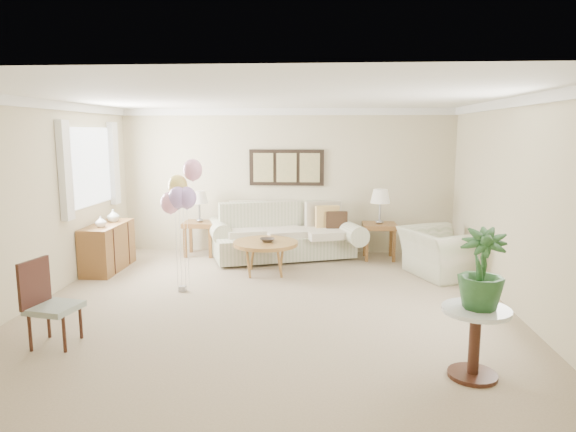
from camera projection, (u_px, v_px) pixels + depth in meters
The scene contains 18 objects.
ground_plane at pixel (271, 304), 6.58m from camera, with size 6.00×6.00×0.00m, color tan.
room_shell at pixel (262, 177), 6.42m from camera, with size 6.04×6.04×2.60m.
wall_art_triptych at pixel (287, 168), 9.25m from camera, with size 1.35×0.06×0.65m.
sofa at pixel (284, 236), 8.98m from camera, with size 2.91×1.70×0.96m.
end_table_left at pixel (200, 227), 9.13m from camera, with size 0.56×0.51×0.61m.
end_table_right at pixel (379, 229), 8.86m from camera, with size 0.57×0.52×0.62m.
lamp_left at pixel (199, 198), 9.04m from camera, with size 0.31×0.31×0.55m.
lamp_right at pixel (380, 197), 8.77m from camera, with size 0.34×0.34×0.60m.
coffee_table at pixel (266, 244), 7.93m from camera, with size 1.01×1.01×0.51m.
decor_bowl at pixel (267, 240), 7.90m from camera, with size 0.23×0.23×0.06m, color #312A24.
armchair at pixel (441, 253), 7.83m from camera, with size 1.11×0.97×0.72m, color beige.
side_table at pixel (475, 325), 4.54m from camera, with size 0.60×0.60×0.65m.
potted_plant at pixel (481, 269), 4.45m from camera, with size 0.40×0.40×0.71m, color #204820.
accent_chair at pixel (48, 301), 5.25m from camera, with size 0.52×0.52×0.90m.
credenza at pixel (108, 247), 8.18m from camera, with size 0.46×1.20×0.74m.
vase_white at pixel (101, 222), 7.85m from camera, with size 0.16×0.16×0.17m, color white.
vase_sage at pixel (113, 216), 8.32m from camera, with size 0.19×0.19×0.20m, color #A9AFA4.
balloon_cluster at pixel (181, 191), 6.88m from camera, with size 0.54×0.44×1.83m.
Camera 1 is at (0.63, -6.29, 2.17)m, focal length 32.00 mm.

